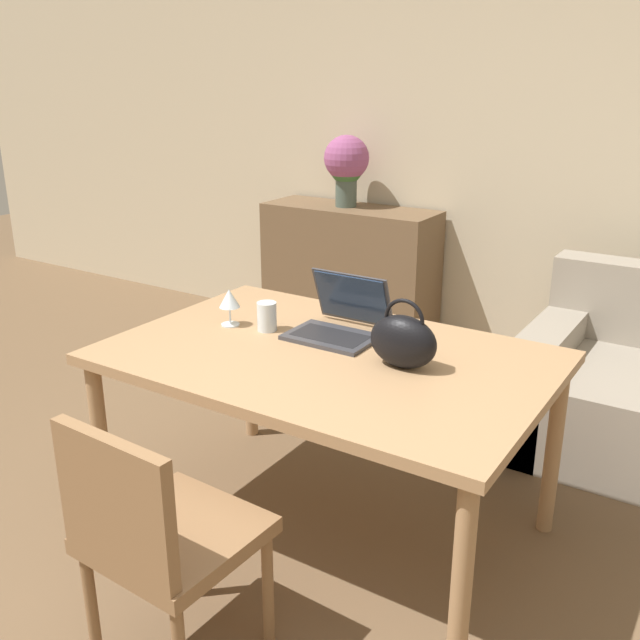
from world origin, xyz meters
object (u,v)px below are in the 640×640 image
object	(u,v)px
drinking_glass	(267,316)
flower_vase	(346,164)
laptop	(341,318)
wine_glass	(229,300)
chair	(157,533)
handbag	(403,341)

from	to	relation	value
drinking_glass	flower_vase	world-z (taller)	flower_vase
laptop	wine_glass	distance (m)	0.45
chair	handbag	world-z (taller)	handbag
laptop	handbag	size ratio (longest dim) A/B	1.34
chair	drinking_glass	world-z (taller)	drinking_glass
handbag	flower_vase	world-z (taller)	flower_vase
chair	laptop	xyz separation A→B (m)	(-0.03, 1.05, 0.32)
laptop	wine_glass	bearing A→B (deg)	-159.32
chair	drinking_glass	distance (m)	1.02
drinking_glass	handbag	distance (m)	0.62
drinking_glass	handbag	world-z (taller)	handbag
wine_glass	flower_vase	world-z (taller)	flower_vase
drinking_glass	chair	bearing A→B (deg)	-72.30
drinking_glass	handbag	size ratio (longest dim) A/B	0.46
handbag	wine_glass	bearing A→B (deg)	178.99
chair	laptop	distance (m)	1.10
laptop	drinking_glass	bearing A→B (deg)	-154.26
chair	handbag	xyz separation A→B (m)	(0.32, 0.88, 0.36)
laptop	flower_vase	size ratio (longest dim) A/B	0.75
chair	laptop	world-z (taller)	laptop
chair	flower_vase	bearing A→B (deg)	112.61
chair	handbag	distance (m)	1.00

